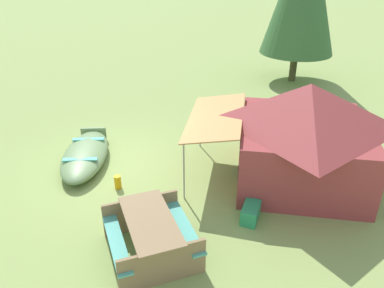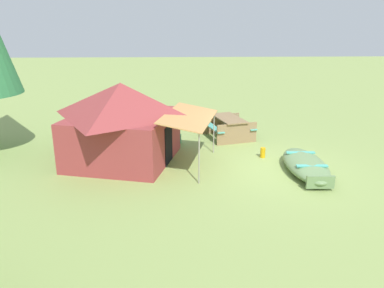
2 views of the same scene
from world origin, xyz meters
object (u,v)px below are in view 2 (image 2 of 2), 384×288
(picnic_table, at_px, (229,125))
(fuel_can, at_px, (263,153))
(beached_rowboat, at_px, (306,165))
(canvas_cabin_tent, at_px, (123,121))
(cooler_box, at_px, (174,140))

(picnic_table, xyz_separation_m, fuel_can, (-2.24, -0.81, -0.33))
(beached_rowboat, relative_size, canvas_cabin_tent, 0.58)
(beached_rowboat, distance_m, cooler_box, 4.71)
(cooler_box, xyz_separation_m, fuel_can, (-1.44, -2.87, -0.01))
(canvas_cabin_tent, distance_m, picnic_table, 4.33)
(fuel_can, bearing_deg, canvas_cabin_tent, 90.82)
(canvas_cabin_tent, distance_m, cooler_box, 2.41)
(beached_rowboat, height_order, fuel_can, beached_rowboat)
(picnic_table, distance_m, fuel_can, 2.40)
(picnic_table, height_order, cooler_box, picnic_table)
(cooler_box, bearing_deg, fuel_can, -116.60)
(cooler_box, height_order, fuel_can, cooler_box)
(beached_rowboat, xyz_separation_m, cooler_box, (2.74, 3.82, -0.06))
(canvas_cabin_tent, relative_size, picnic_table, 2.37)
(beached_rowboat, xyz_separation_m, canvas_cabin_tent, (1.24, 5.35, 1.03))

